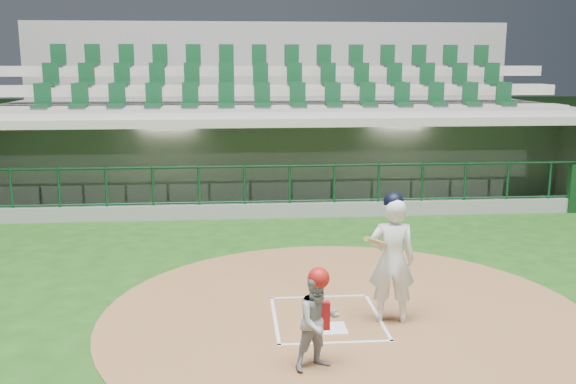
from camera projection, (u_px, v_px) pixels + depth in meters
name	position (u px, v px, depth m)	size (l,w,h in m)	color
ground	(324.00, 311.00, 9.58)	(120.00, 120.00, 0.00)	#184413
dirt_circle	(346.00, 315.00, 9.41)	(7.20, 7.20, 0.01)	brown
home_plate	(331.00, 329.00, 8.89)	(0.43, 0.43, 0.02)	white
batter_box_chalk	(327.00, 318.00, 9.28)	(1.55, 1.80, 0.01)	white
dugout_structure	(285.00, 165.00, 17.03)	(16.40, 3.70, 3.00)	slate
seating_deck	(276.00, 135.00, 19.95)	(17.00, 6.72, 5.15)	gray
batter	(392.00, 258.00, 9.01)	(0.89, 0.90, 1.88)	white
catcher	(318.00, 319.00, 7.66)	(0.71, 0.64, 1.27)	#98989E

